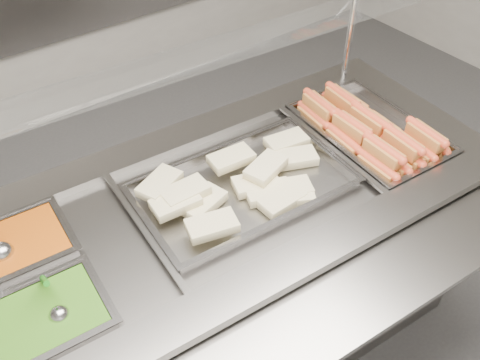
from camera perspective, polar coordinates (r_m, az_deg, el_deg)
steam_counter at (r=2.26m, az=-1.18°, el=-10.23°), size 2.11×1.05×0.98m
tray_rail at (r=1.65m, az=9.20°, el=-13.73°), size 1.97×0.55×0.06m
sneeze_guard at (r=1.82m, az=-5.63°, el=12.35°), size 1.81×0.45×0.48m
pan_hotdogs at (r=2.26m, az=13.47°, el=4.47°), size 0.41×0.62×0.11m
pan_wraps at (r=1.94m, az=0.27°, el=-1.05°), size 0.77×0.49×0.08m
pan_beans at (r=1.89m, az=-22.55°, el=-7.18°), size 0.34×0.28×0.11m
pan_peas at (r=1.69m, az=-19.65°, el=-14.24°), size 0.34×0.28×0.11m
hotdogs_in_buns at (r=2.21m, az=13.54°, el=5.10°), size 0.34×0.58×0.13m
tortilla_wraps at (r=1.90m, az=0.45°, el=-0.46°), size 0.72×0.44×0.08m
ladle at (r=1.85m, az=-24.11°, el=-6.94°), size 0.08×0.21×0.17m
serving_spoon at (r=1.64m, az=-18.95°, el=-12.89°), size 0.06×0.19×0.16m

